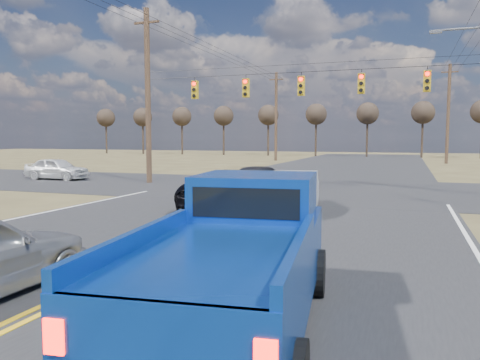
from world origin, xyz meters
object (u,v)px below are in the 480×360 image
(cross_car_west, at_px, (57,169))
(black_suv, at_px, (230,190))
(white_car_queue, at_px, (296,190))
(pickup_truck, at_px, (239,258))
(dgrey_car_queue, at_px, (261,179))

(cross_car_west, bearing_deg, black_suv, -119.00)
(white_car_queue, bearing_deg, cross_car_west, -31.25)
(pickup_truck, distance_m, white_car_queue, 10.97)
(black_suv, distance_m, white_car_queue, 2.46)
(white_car_queue, bearing_deg, dgrey_car_queue, -67.81)
(pickup_truck, relative_size, black_suv, 1.11)
(dgrey_car_queue, relative_size, cross_car_west, 1.10)
(pickup_truck, relative_size, cross_car_west, 1.40)
(pickup_truck, height_order, cross_car_west, pickup_truck)
(black_suv, relative_size, white_car_queue, 1.16)
(white_car_queue, bearing_deg, black_suv, 5.65)
(pickup_truck, xyz_separation_m, dgrey_car_queue, (-4.45, 15.47, -0.36))
(black_suv, xyz_separation_m, white_car_queue, (2.38, 0.62, 0.02))
(dgrey_car_queue, bearing_deg, pickup_truck, 115.17)
(dgrey_car_queue, bearing_deg, black_suv, 103.58)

